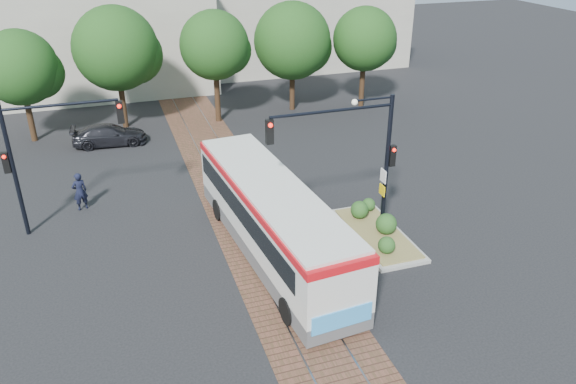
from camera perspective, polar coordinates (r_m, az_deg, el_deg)
name	(u,v)px	position (r m, az deg, el deg)	size (l,w,h in m)	color
ground	(264,243)	(23.85, -2.49, -5.20)	(120.00, 120.00, 0.00)	black
trackbed	(241,202)	(27.23, -4.84, -0.99)	(3.60, 40.00, 0.02)	brown
tree_row	(209,47)	(37.40, -8.06, 14.37)	(26.40, 5.60, 7.67)	#382314
warehouses	(159,31)	(49.34, -12.93, 15.65)	(40.00, 13.00, 8.00)	#ADA899
city_bus	(272,216)	(22.27, -1.64, -2.46)	(3.50, 11.88, 3.13)	#4D4D50
traffic_island	(377,228)	(24.54, 8.99, -3.66)	(2.20, 5.20, 1.13)	gray
signal_pole_main	(361,148)	(22.55, 7.38, 4.48)	(5.49, 0.46, 6.00)	black
signal_pole_left	(39,148)	(25.27, -23.95, 4.10)	(4.99, 0.34, 6.00)	black
officer	(80,191)	(27.81, -20.40, 0.06)	(0.68, 0.44, 1.85)	black
parked_car	(109,135)	(35.42, -17.69, 5.56)	(1.75, 4.31, 1.25)	black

